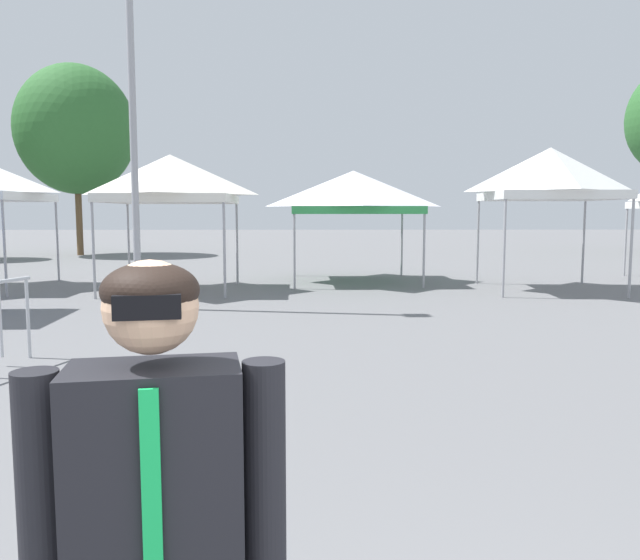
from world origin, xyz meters
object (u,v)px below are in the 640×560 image
at_px(light_pole_near_lift, 130,35).
at_px(canopy_tent_behind_right, 354,192).
at_px(canopy_tent_left_of_center, 171,179).
at_px(canopy_tent_far_left, 550,174).
at_px(person_foreground, 158,555).
at_px(tree_behind_tents_center, 76,130).

bearing_deg(light_pole_near_lift, canopy_tent_behind_right, 46.26).
bearing_deg(canopy_tent_left_of_center, light_pole_near_lift, -91.59).
distance_m(canopy_tent_left_of_center, canopy_tent_far_left, 9.12).
relative_size(canopy_tent_left_of_center, person_foreground, 1.84).
xyz_separation_m(canopy_tent_far_left, person_foreground, (-6.22, -13.64, -1.78)).
height_order(person_foreground, tree_behind_tents_center, tree_behind_tents_center).
bearing_deg(light_pole_near_lift, canopy_tent_left_of_center, 88.41).
relative_size(canopy_tent_left_of_center, canopy_tent_far_left, 0.95).
distance_m(person_foreground, light_pole_near_lift, 12.06).
bearing_deg(tree_behind_tents_center, canopy_tent_far_left, -39.34).
xyz_separation_m(person_foreground, tree_behind_tents_center, (-9.78, 26.76, 4.48)).
distance_m(canopy_tent_left_of_center, person_foreground, 14.15).
xyz_separation_m(canopy_tent_behind_right, tree_behind_tents_center, (-11.43, 11.03, 3.07)).
relative_size(canopy_tent_far_left, person_foreground, 1.94).
relative_size(canopy_tent_behind_right, person_foreground, 1.96).
height_order(canopy_tent_far_left, light_pole_near_lift, light_pole_near_lift).
xyz_separation_m(canopy_tent_left_of_center, canopy_tent_far_left, (9.12, -0.12, 0.12)).
distance_m(canopy_tent_left_of_center, light_pole_near_lift, 3.84).
bearing_deg(canopy_tent_left_of_center, tree_behind_tents_center, 117.91).
bearing_deg(person_foreground, canopy_tent_far_left, 65.47).
bearing_deg(canopy_tent_far_left, light_pole_near_lift, -163.39).
height_order(canopy_tent_left_of_center, canopy_tent_far_left, canopy_tent_far_left).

